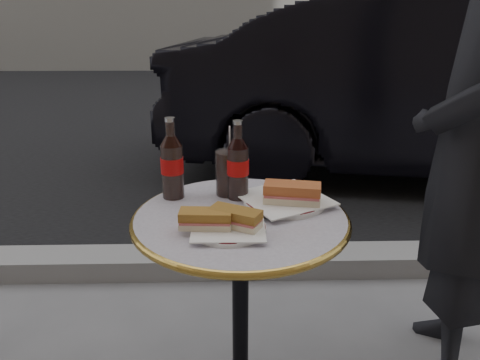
{
  "coord_description": "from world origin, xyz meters",
  "views": [
    {
      "loc": [
        -0.03,
        -1.21,
        1.29
      ],
      "look_at": [
        0.0,
        0.05,
        0.82
      ],
      "focal_mm": 35.0,
      "sensor_mm": 36.0,
      "label": 1
    }
  ],
  "objects_px": {
    "cola_bottle_right": "(238,160)",
    "cola_glass": "(227,173)",
    "bistro_table": "(240,322)",
    "parked_car": "(443,87)",
    "plate_left": "(228,228)",
    "pedestrian": "(473,155)",
    "cola_bottle_left": "(172,158)",
    "plate_right": "(284,201)"
  },
  "relations": [
    {
      "from": "cola_bottle_right",
      "to": "cola_glass",
      "type": "relative_size",
      "value": 1.7
    },
    {
      "from": "bistro_table",
      "to": "parked_car",
      "type": "distance_m",
      "value": 2.93
    },
    {
      "from": "cola_bottle_right",
      "to": "plate_left",
      "type": "bearing_deg",
      "value": -97.46
    },
    {
      "from": "cola_glass",
      "to": "pedestrian",
      "type": "height_order",
      "value": "pedestrian"
    },
    {
      "from": "plate_left",
      "to": "cola_glass",
      "type": "relative_size",
      "value": 1.39
    },
    {
      "from": "cola_bottle_left",
      "to": "pedestrian",
      "type": "relative_size",
      "value": 0.15
    },
    {
      "from": "bistro_table",
      "to": "cola_bottle_left",
      "type": "distance_m",
      "value": 0.55
    },
    {
      "from": "plate_left",
      "to": "plate_right",
      "type": "bearing_deg",
      "value": 46.97
    },
    {
      "from": "cola_bottle_left",
      "to": "cola_glass",
      "type": "height_order",
      "value": "cola_bottle_left"
    },
    {
      "from": "parked_car",
      "to": "pedestrian",
      "type": "height_order",
      "value": "pedestrian"
    },
    {
      "from": "cola_glass",
      "to": "pedestrian",
      "type": "bearing_deg",
      "value": 5.14
    },
    {
      "from": "bistro_table",
      "to": "cola_glass",
      "type": "relative_size",
      "value": 5.08
    },
    {
      "from": "cola_bottle_left",
      "to": "cola_glass",
      "type": "distance_m",
      "value": 0.18
    },
    {
      "from": "cola_bottle_right",
      "to": "pedestrian",
      "type": "bearing_deg",
      "value": 7.39
    },
    {
      "from": "plate_left",
      "to": "cola_bottle_left",
      "type": "height_order",
      "value": "cola_bottle_left"
    },
    {
      "from": "cola_bottle_right",
      "to": "pedestrian",
      "type": "height_order",
      "value": "pedestrian"
    },
    {
      "from": "bistro_table",
      "to": "parked_car",
      "type": "relative_size",
      "value": 0.17
    },
    {
      "from": "parked_car",
      "to": "cola_bottle_left",
      "type": "bearing_deg",
      "value": 150.89
    },
    {
      "from": "cola_bottle_left",
      "to": "cola_glass",
      "type": "bearing_deg",
      "value": 5.76
    },
    {
      "from": "plate_left",
      "to": "parked_car",
      "type": "bearing_deg",
      "value": 56.19
    },
    {
      "from": "cola_bottle_left",
      "to": "parked_car",
      "type": "bearing_deg",
      "value": 50.82
    },
    {
      "from": "plate_left",
      "to": "pedestrian",
      "type": "height_order",
      "value": "pedestrian"
    },
    {
      "from": "cola_bottle_right",
      "to": "cola_glass",
      "type": "height_order",
      "value": "cola_bottle_right"
    },
    {
      "from": "plate_left",
      "to": "parked_car",
      "type": "relative_size",
      "value": 0.05
    },
    {
      "from": "plate_left",
      "to": "plate_right",
      "type": "relative_size",
      "value": 0.81
    },
    {
      "from": "cola_bottle_right",
      "to": "pedestrian",
      "type": "relative_size",
      "value": 0.15
    },
    {
      "from": "pedestrian",
      "to": "cola_bottle_left",
      "type": "bearing_deg",
      "value": -59.81
    },
    {
      "from": "plate_left",
      "to": "pedestrian",
      "type": "bearing_deg",
      "value": 22.15
    },
    {
      "from": "parked_car",
      "to": "pedestrian",
      "type": "relative_size",
      "value": 2.57
    },
    {
      "from": "plate_left",
      "to": "cola_bottle_right",
      "type": "relative_size",
      "value": 0.82
    },
    {
      "from": "plate_right",
      "to": "cola_bottle_left",
      "type": "bearing_deg",
      "value": 170.51
    },
    {
      "from": "cola_glass",
      "to": "cola_bottle_left",
      "type": "bearing_deg",
      "value": -174.24
    },
    {
      "from": "bistro_table",
      "to": "plate_left",
      "type": "height_order",
      "value": "plate_left"
    },
    {
      "from": "cola_bottle_left",
      "to": "cola_glass",
      "type": "xyz_separation_m",
      "value": [
        0.17,
        0.02,
        -0.05
      ]
    },
    {
      "from": "parked_car",
      "to": "pedestrian",
      "type": "distance_m",
      "value": 2.35
    },
    {
      "from": "bistro_table",
      "to": "pedestrian",
      "type": "relative_size",
      "value": 0.44
    },
    {
      "from": "parked_car",
      "to": "plate_right",
      "type": "bearing_deg",
      "value": 157.08
    },
    {
      "from": "bistro_table",
      "to": "cola_bottle_right",
      "type": "distance_m",
      "value": 0.51
    },
    {
      "from": "plate_left",
      "to": "cola_glass",
      "type": "height_order",
      "value": "cola_glass"
    },
    {
      "from": "plate_right",
      "to": "cola_glass",
      "type": "height_order",
      "value": "cola_glass"
    },
    {
      "from": "plate_right",
      "to": "parked_car",
      "type": "bearing_deg",
      "value": 57.01
    },
    {
      "from": "cola_bottle_right",
      "to": "cola_glass",
      "type": "bearing_deg",
      "value": 140.89
    }
  ]
}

